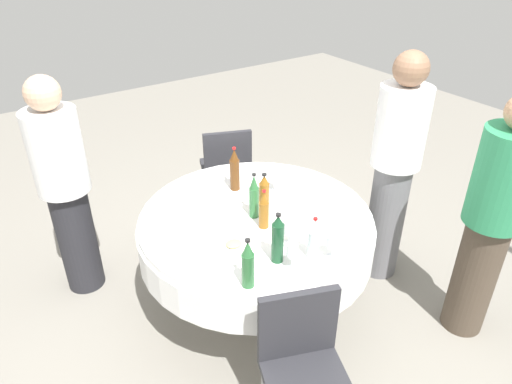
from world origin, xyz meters
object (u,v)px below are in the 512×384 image
at_px(wine_glass_mid, 290,228).
at_px(chair_east, 303,361).
at_px(dining_table, 256,234).
at_px(bottle_clear_right, 314,240).
at_px(bottle_dark_green_rear, 278,239).
at_px(bottle_green_mid, 254,197).
at_px(person_right, 65,187).
at_px(bottle_amber_west, 264,210).
at_px(plate_south, 234,246).
at_px(wine_glass_north, 333,242).
at_px(wine_glass_west, 292,251).
at_px(person_rear, 492,220).
at_px(bottle_green_east, 248,265).
at_px(person_front, 394,168).
at_px(wine_glass_east, 275,176).
at_px(plate_near, 311,228).
at_px(bottle_brown_front, 235,170).
at_px(bottle_amber_north, 264,192).
at_px(chair_mid, 226,165).

relative_size(wine_glass_mid, chair_east, 0.17).
distance_m(dining_table, bottle_clear_right, 0.59).
bearing_deg(wine_glass_mid, bottle_dark_green_rear, 30.23).
bearing_deg(bottle_green_mid, bottle_dark_green_rear, 72.20).
height_order(bottle_green_mid, chair_east, bottle_green_mid).
bearing_deg(bottle_dark_green_rear, person_right, -59.48).
height_order(bottle_amber_west, chair_east, bottle_amber_west).
relative_size(plate_south, chair_east, 0.24).
xyz_separation_m(bottle_dark_green_rear, wine_glass_north, (-0.27, 0.15, -0.04)).
relative_size(bottle_amber_west, wine_glass_west, 1.60).
xyz_separation_m(bottle_dark_green_rear, person_rear, (-1.19, 0.51, -0.04)).
bearing_deg(dining_table, bottle_green_east, 52.23).
bearing_deg(person_front, bottle_clear_right, -59.85).
bearing_deg(person_front, bottle_amber_west, -82.45).
relative_size(wine_glass_north, person_front, 0.08).
height_order(wine_glass_north, plate_south, wine_glass_north).
height_order(bottle_green_mid, person_rear, person_rear).
bearing_deg(wine_glass_west, person_front, -164.91).
bearing_deg(wine_glass_east, wine_glass_west, 60.25).
bearing_deg(person_rear, bottle_dark_green_rear, -70.65).
relative_size(wine_glass_west, plate_south, 0.77).
bearing_deg(bottle_green_east, person_rear, 163.21).
bearing_deg(wine_glass_east, plate_near, 79.66).
bearing_deg(person_rear, wine_glass_west, -66.89).
bearing_deg(wine_glass_east, bottle_amber_west, 45.58).
bearing_deg(bottle_green_mid, chair_east, 70.17).
distance_m(person_front, person_rear, 0.72).
bearing_deg(person_front, plate_south, -78.01).
bearing_deg(wine_glass_north, bottle_amber_west, -72.20).
xyz_separation_m(bottle_amber_west, wine_glass_mid, (-0.03, 0.22, -0.01)).
bearing_deg(chair_east, person_right, -51.16).
bearing_deg(bottle_brown_front, wine_glass_mid, 84.10).
bearing_deg(wine_glass_north, person_rear, 158.35).
distance_m(wine_glass_east, person_front, 0.83).
height_order(bottle_green_mid, wine_glass_mid, bottle_green_mid).
bearing_deg(person_rear, bottle_brown_front, -100.94).
relative_size(bottle_dark_green_rear, bottle_amber_north, 1.21).
xyz_separation_m(person_right, person_rear, (-1.96, 1.83, 0.01)).
distance_m(bottle_amber_north, person_front, 0.94).
relative_size(wine_glass_mid, person_front, 0.09).
bearing_deg(wine_glass_east, person_rear, 123.38).
relative_size(bottle_clear_right, chair_mid, 0.30).
height_order(bottle_green_east, wine_glass_east, bottle_green_east).
bearing_deg(wine_glass_mid, plate_near, -170.63).
distance_m(plate_south, chair_east, 0.75).
bearing_deg(plate_south, wine_glass_north, 137.02).
relative_size(wine_glass_west, person_rear, 0.10).
bearing_deg(wine_glass_mid, wine_glass_north, 116.99).
relative_size(wine_glass_west, person_right, 0.10).
bearing_deg(bottle_dark_green_rear, bottle_brown_front, -105.71).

